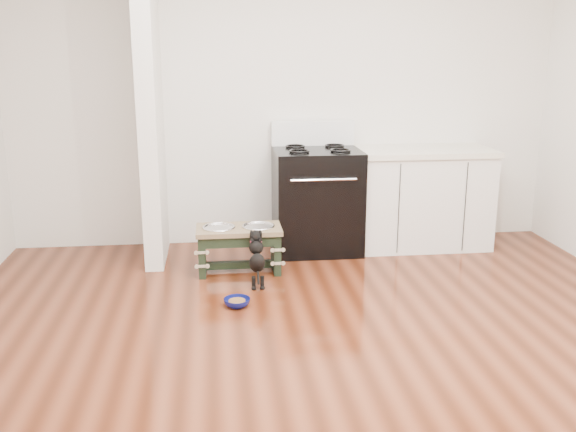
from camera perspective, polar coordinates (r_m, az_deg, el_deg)
name	(u,v)px	position (r m, az deg, el deg)	size (l,w,h in m)	color
ground	(332,361)	(3.89, 3.90, -12.70)	(5.00, 5.00, 0.00)	#3F190B
room_shell	(337,81)	(3.46, 4.37, 11.85)	(5.00, 5.00, 5.00)	silver
partition_wall	(150,103)	(5.54, -12.16, 9.83)	(0.15, 0.80, 2.70)	silver
oven_range	(317,198)	(5.78, 2.57, 1.57)	(0.76, 0.69, 1.14)	black
cabinet_run	(421,198)	(6.03, 11.78, 1.59)	(1.24, 0.64, 0.91)	silver
dog_feeder	(239,240)	(5.25, -4.37, -2.16)	(0.69, 0.37, 0.39)	black
puppy	(257,256)	(4.97, -2.79, -3.61)	(0.12, 0.35, 0.42)	black
floor_bowl	(237,302)	(4.63, -4.56, -7.66)	(0.25, 0.25, 0.06)	#0B1053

